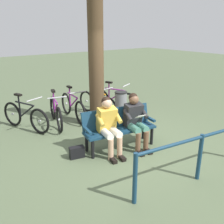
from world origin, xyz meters
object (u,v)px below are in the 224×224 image
at_px(bicycle_silver, 97,104).
at_px(bicycle_green, 73,107).
at_px(bicycle_black, 25,116).
at_px(bicycle_red, 56,112).
at_px(person_reading, 135,118).
at_px(person_companion, 109,123).
at_px(bicycle_purple, 114,100).
at_px(handbag, 77,152).
at_px(litter_bin, 121,107).
at_px(tree_trunk, 96,62).
at_px(bench, 118,125).

bearing_deg(bicycle_silver, bicycle_green, -108.86).
bearing_deg(bicycle_black, bicycle_silver, 63.85).
bearing_deg(bicycle_silver, bicycle_red, -97.21).
xyz_separation_m(person_reading, person_companion, (0.63, -0.11, -0.00)).
relative_size(person_reading, bicycle_purple, 0.78).
xyz_separation_m(handbag, litter_bin, (-1.96, -1.04, 0.32)).
xyz_separation_m(litter_bin, bicycle_red, (1.54, -0.87, -0.08)).
xyz_separation_m(person_reading, bicycle_green, (0.27, -2.38, -0.31)).
height_order(person_reading, bicycle_black, person_reading).
height_order(person_companion, bicycle_silver, person_companion).
height_order(litter_bin, bicycle_red, bicycle_red).
distance_m(bicycle_green, bicycle_red, 0.62).
height_order(bicycle_red, bicycle_black, same).
distance_m(person_reading, bicycle_black, 2.91).
bearing_deg(bicycle_silver, person_companion, -35.04).
bearing_deg(bicycle_red, bicycle_silver, 104.97).
bearing_deg(bicycle_purple, person_reading, -51.10).
xyz_separation_m(person_reading, litter_bin, (-0.67, -1.35, -0.22)).
bearing_deg(bicycle_purple, bicycle_green, -121.06).
relative_size(tree_trunk, bicycle_black, 2.14).
bearing_deg(person_reading, bicycle_black, -45.85).
height_order(person_companion, bicycle_red, person_companion).
xyz_separation_m(bench, litter_bin, (-0.96, -1.13, -0.07)).
xyz_separation_m(tree_trunk, bicycle_red, (0.90, -0.66, -1.33)).
distance_m(bicycle_purple, bicycle_black, 2.74).
xyz_separation_m(bench, person_companion, (0.34, 0.11, 0.16)).
relative_size(bicycle_green, bicycle_black, 1.06).
bearing_deg(handbag, tree_trunk, -136.42).
relative_size(bench, bicycle_red, 1.01).
distance_m(litter_bin, bicycle_black, 2.53).
bearing_deg(person_reading, bicycle_purple, -106.40).
distance_m(person_companion, litter_bin, 1.81).
bearing_deg(bicycle_green, bicycle_silver, 83.64).
xyz_separation_m(bicycle_purple, bicycle_black, (2.73, -0.16, 0.00)).
bearing_deg(handbag, bicycle_green, -116.16).
xyz_separation_m(tree_trunk, bicycle_silver, (-0.44, -0.67, -1.33)).
relative_size(handbag, bicycle_green, 0.18).
height_order(handbag, bicycle_black, bicycle_black).
xyz_separation_m(handbag, bicycle_green, (-1.02, -2.07, 0.24)).
bearing_deg(bicycle_red, bicycle_black, -88.03).
bearing_deg(bicycle_green, tree_trunk, 24.92).
xyz_separation_m(person_companion, bicycle_silver, (-1.10, -2.12, -0.30)).
distance_m(bench, tree_trunk, 1.82).
height_order(handbag, bicycle_silver, bicycle_silver).
bearing_deg(bicycle_green, bicycle_black, -85.70).
distance_m(bicycle_red, bicycle_black, 0.78).
height_order(handbag, litter_bin, litter_bin).
bearing_deg(bicycle_purple, bench, -59.48).
bearing_deg(handbag, bicycle_purple, -141.19).
bearing_deg(bicycle_purple, bicycle_red, -114.62).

